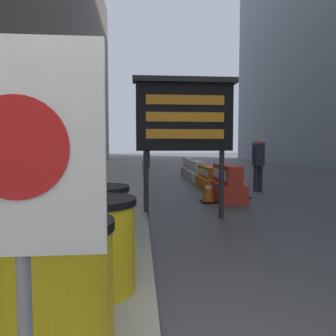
# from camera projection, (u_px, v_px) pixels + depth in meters

# --- Properties ---
(bare_tree) EXTENTS (1.25, 1.27, 2.95)m
(bare_tree) POSITION_uv_depth(u_px,v_px,m) (7.00, 143.00, 6.50)
(bare_tree) COLOR #4C3D2D
(bare_tree) RESTS_ON sidewalk_left
(barrel_drum_foreground) EXTENTS (0.73, 0.73, 0.84)m
(barrel_drum_foreground) POSITION_uv_depth(u_px,v_px,m) (56.00, 287.00, 2.05)
(barrel_drum_foreground) COLOR yellow
(barrel_drum_foreground) RESTS_ON sidewalk_left
(barrel_drum_middle) EXTENTS (0.73, 0.73, 0.84)m
(barrel_drum_middle) POSITION_uv_depth(u_px,v_px,m) (96.00, 244.00, 2.93)
(barrel_drum_middle) COLOR yellow
(barrel_drum_middle) RESTS_ON sidewalk_left
(barrel_drum_back) EXTENTS (0.73, 0.73, 0.84)m
(barrel_drum_back) POSITION_uv_depth(u_px,v_px,m) (98.00, 222.00, 3.79)
(barrel_drum_back) COLOR yellow
(barrel_drum_back) RESTS_ON sidewalk_left
(warning_sign) EXTENTS (0.69, 0.08, 1.73)m
(warning_sign) POSITION_uv_depth(u_px,v_px,m) (19.00, 174.00, 1.30)
(warning_sign) COLOR gray
(warning_sign) RESTS_ON sidewalk_left
(message_board) EXTENTS (2.00, 0.36, 2.74)m
(message_board) POSITION_uv_depth(u_px,v_px,m) (184.00, 117.00, 6.35)
(message_board) COLOR #28282B
(message_board) RESTS_ON ground_plane
(jersey_barrier_red_striped) EXTENTS (0.64, 1.63, 0.94)m
(jersey_barrier_red_striped) POSITION_uv_depth(u_px,v_px,m) (227.00, 185.00, 8.58)
(jersey_barrier_red_striped) COLOR red
(jersey_barrier_red_striped) RESTS_ON ground_plane
(jersey_barrier_orange_near) EXTENTS (0.57, 1.94, 0.75)m
(jersey_barrier_orange_near) POSITION_uv_depth(u_px,v_px,m) (208.00, 179.00, 10.88)
(jersey_barrier_orange_near) COLOR orange
(jersey_barrier_orange_near) RESTS_ON ground_plane
(jersey_barrier_white) EXTENTS (0.62, 1.70, 0.82)m
(jersey_barrier_white) POSITION_uv_depth(u_px,v_px,m) (197.00, 173.00, 13.12)
(jersey_barrier_white) COLOR silver
(jersey_barrier_white) RESTS_ON ground_plane
(jersey_barrier_cream) EXTENTS (0.55, 1.70, 0.85)m
(jersey_barrier_cream) POSITION_uv_depth(u_px,v_px,m) (189.00, 169.00, 15.18)
(jersey_barrier_cream) COLOR beige
(jersey_barrier_cream) RESTS_ON ground_plane
(traffic_cone_near) EXTENTS (0.37, 0.37, 0.66)m
(traffic_cone_near) POSITION_uv_depth(u_px,v_px,m) (243.00, 186.00, 9.01)
(traffic_cone_near) COLOR black
(traffic_cone_near) RESTS_ON ground_plane
(traffic_cone_mid) EXTENTS (0.38, 0.38, 0.68)m
(traffic_cone_mid) POSITION_uv_depth(u_px,v_px,m) (209.00, 190.00, 8.28)
(traffic_cone_mid) COLOR black
(traffic_cone_mid) RESTS_ON ground_plane
(traffic_light_near_curb) EXTENTS (0.28, 0.45, 3.48)m
(traffic_light_near_curb) POSITION_uv_depth(u_px,v_px,m) (149.00, 128.00, 20.46)
(traffic_light_near_curb) COLOR #2D2D30
(traffic_light_near_curb) RESTS_ON ground_plane
(pedestrian_worker) EXTENTS (0.30, 0.46, 1.68)m
(pedestrian_worker) POSITION_uv_depth(u_px,v_px,m) (258.00, 160.00, 10.21)
(pedestrian_worker) COLOR #23283D
(pedestrian_worker) RESTS_ON ground_plane
(pedestrian_passerby) EXTENTS (0.51, 0.55, 1.81)m
(pedestrian_passerby) POSITION_uv_depth(u_px,v_px,m) (258.00, 154.00, 14.40)
(pedestrian_passerby) COLOR #23283D
(pedestrian_passerby) RESTS_ON ground_plane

